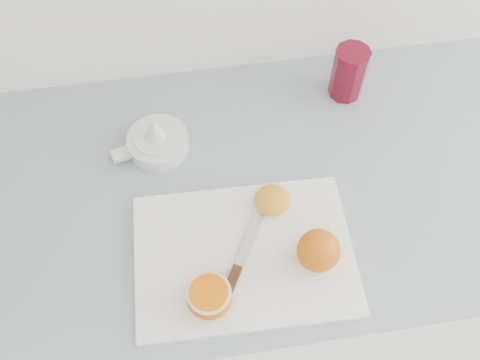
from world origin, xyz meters
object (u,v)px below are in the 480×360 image
at_px(counter, 272,265).
at_px(half_orange, 209,297).
at_px(citrus_juicer, 157,140).
at_px(cutting_board, 244,254).
at_px(red_tumbler, 348,74).

height_order(counter, half_orange, half_orange).
bearing_deg(half_orange, citrus_juicer, 100.43).
xyz_separation_m(cutting_board, citrus_juicer, (-0.13, 0.26, 0.02)).
xyz_separation_m(cutting_board, red_tumbler, (0.27, 0.35, 0.05)).
bearing_deg(half_orange, cutting_board, 48.03).
bearing_deg(cutting_board, red_tumbler, 51.52).
bearing_deg(cutting_board, half_orange, -131.97).
bearing_deg(red_tumbler, cutting_board, -128.48).
bearing_deg(cutting_board, citrus_juicer, 116.95).
distance_m(citrus_juicer, red_tumbler, 0.42).
distance_m(cutting_board, half_orange, 0.11).
xyz_separation_m(counter, half_orange, (-0.17, -0.24, 0.48)).
relative_size(half_orange, red_tumbler, 0.64).
height_order(cutting_board, red_tumbler, red_tumbler).
bearing_deg(citrus_juicer, red_tumbler, 11.64).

